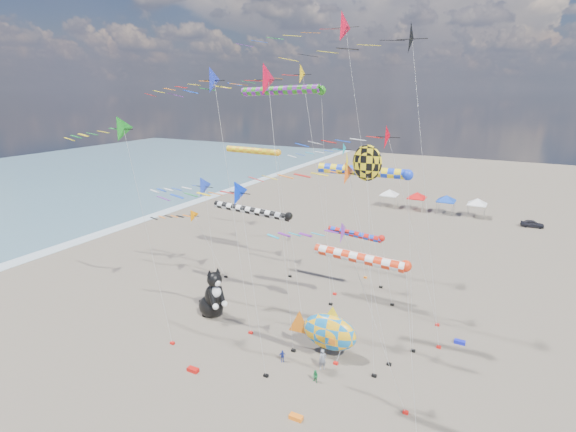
% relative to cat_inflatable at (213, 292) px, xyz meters
% --- Properties ---
extents(ground, '(260.00, 260.00, 0.00)m').
position_rel_cat_inflatable_xyz_m(ground, '(9.63, -11.45, -2.56)').
color(ground, brown).
rests_on(ground, ground).
extents(delta_kite_0, '(14.82, 2.61, 26.07)m').
position_rel_cat_inflatable_xyz_m(delta_kite_0, '(15.14, 4.28, 21.91)').
color(delta_kite_0, black).
rests_on(delta_kite_0, ground).
extents(delta_kite_1, '(9.13, 1.62, 13.35)m').
position_rel_cat_inflatable_xyz_m(delta_kite_1, '(14.83, -4.97, 9.58)').
color(delta_kite_1, purple).
rests_on(delta_kite_1, ground).
extents(delta_kite_2, '(10.27, 1.65, 7.86)m').
position_rel_cat_inflatable_xyz_m(delta_kite_2, '(-9.47, 8.06, 4.06)').
color(delta_kite_2, orange).
rests_on(delta_kite_2, ground).
extents(delta_kite_3, '(16.92, 3.22, 28.66)m').
position_rel_cat_inflatable_xyz_m(delta_kite_3, '(7.32, 13.62, 24.27)').
color(delta_kite_3, red).
rests_on(delta_kite_3, ground).
extents(delta_kite_4, '(9.61, 2.19, 19.19)m').
position_rel_cat_inflatable_xyz_m(delta_kite_4, '(-3.47, -5.68, 15.23)').
color(delta_kite_4, '#158A1F').
rests_on(delta_kite_4, ground).
extents(delta_kite_5, '(8.94, 2.19, 13.31)m').
position_rel_cat_inflatable_xyz_m(delta_kite_5, '(-3.09, 1.24, 9.37)').
color(delta_kite_5, blue).
rests_on(delta_kite_5, ground).
extents(delta_kite_6, '(8.86, 1.71, 15.48)m').
position_rel_cat_inflatable_xyz_m(delta_kite_6, '(6.56, 15.33, 11.66)').
color(delta_kite_6, '#0AA7BC').
rests_on(delta_kite_6, ground).
extents(delta_kite_7, '(10.13, 1.96, 14.96)m').
position_rel_cat_inflatable_xyz_m(delta_kite_7, '(5.24, -5.86, 11.07)').
color(delta_kite_7, '#042DDF').
rests_on(delta_kite_7, ground).
extents(delta_kite_8, '(11.78, 2.68, 23.13)m').
position_rel_cat_inflatable_xyz_m(delta_kite_8, '(6.27, -1.87, 18.98)').
color(delta_kite_8, red).
rests_on(delta_kite_8, ground).
extents(delta_kite_9, '(13.61, 2.12, 23.53)m').
position_rel_cat_inflatable_xyz_m(delta_kite_9, '(3.35, 9.68, 19.53)').
color(delta_kite_9, yellow).
rests_on(delta_kite_9, ground).
extents(delta_kite_10, '(13.28, 2.35, 18.28)m').
position_rel_cat_inflatable_xyz_m(delta_kite_10, '(13.78, 8.04, 14.25)').
color(delta_kite_10, red).
rests_on(delta_kite_10, ground).
extents(delta_kite_11, '(12.33, 1.95, 16.01)m').
position_rel_cat_inflatable_xyz_m(delta_kite_11, '(11.60, -0.08, 12.10)').
color(delta_kite_11, '#FF5F15').
rests_on(delta_kite_11, ground).
extents(delta_kite_12, '(9.51, 2.27, 22.91)m').
position_rel_cat_inflatable_xyz_m(delta_kite_12, '(1.73, -1.11, 18.93)').
color(delta_kite_12, '#1D32C5').
rests_on(delta_kite_12, ground).
extents(windsock_0, '(8.90, 0.83, 15.20)m').
position_rel_cat_inflatable_xyz_m(windsock_0, '(13.69, 2.71, 12.17)').
color(windsock_0, blue).
rests_on(windsock_0, ground).
extents(windsock_1, '(9.47, 0.73, 10.57)m').
position_rel_cat_inflatable_xyz_m(windsock_1, '(3.20, 2.69, 7.60)').
color(windsock_1, black).
rests_on(windsock_1, ground).
extents(windsock_2, '(7.25, 0.68, 7.27)m').
position_rel_cat_inflatable_xyz_m(windsock_2, '(10.71, 10.08, 4.32)').
color(windsock_2, red).
rests_on(windsock_2, ground).
extents(windsock_3, '(7.36, 0.69, 11.63)m').
position_rel_cat_inflatable_xyz_m(windsock_3, '(16.76, -6.81, 8.65)').
color(windsock_3, red).
rests_on(windsock_3, ground).
extents(windsock_4, '(10.16, 0.86, 21.33)m').
position_rel_cat_inflatable_xyz_m(windsock_4, '(3.80, 7.31, 18.27)').
color(windsock_4, '#258818').
rests_on(windsock_4, ground).
extents(windsock_5, '(8.31, 0.73, 14.73)m').
position_rel_cat_inflatable_xyz_m(windsock_5, '(-2.19, 11.61, 11.72)').
color(windsock_5, orange).
rests_on(windsock_5, ground).
extents(angelfish_kite, '(3.74, 3.02, 17.24)m').
position_rel_cat_inflatable_xyz_m(angelfish_kite, '(14.31, -0.08, 13.23)').
color(angelfish_kite, yellow).
rests_on(angelfish_kite, ground).
extents(cat_inflatable, '(4.23, 3.30, 5.11)m').
position_rel_cat_inflatable_xyz_m(cat_inflatable, '(0.00, 0.00, 0.00)').
color(cat_inflatable, black).
rests_on(cat_inflatable, ground).
extents(fish_inflatable, '(6.12, 2.19, 4.44)m').
position_rel_cat_inflatable_xyz_m(fish_inflatable, '(12.27, -0.91, -0.46)').
color(fish_inflatable, '#1374BF').
rests_on(fish_inflatable, ground).
extents(person_adult, '(0.74, 0.73, 1.72)m').
position_rel_cat_inflatable_xyz_m(person_adult, '(12.64, -2.99, -1.70)').
color(person_adult, gray).
rests_on(person_adult, ground).
extents(child_green, '(0.58, 0.52, 1.00)m').
position_rel_cat_inflatable_xyz_m(child_green, '(12.82, -4.74, -2.05)').
color(child_green, '#18803F').
rests_on(child_green, ground).
extents(child_blue, '(0.62, 0.58, 1.02)m').
position_rel_cat_inflatable_xyz_m(child_blue, '(9.40, -3.56, -2.04)').
color(child_blue, navy).
rests_on(child_blue, ground).
extents(kite_bag_0, '(0.90, 0.44, 0.30)m').
position_rel_cat_inflatable_xyz_m(kite_bag_0, '(3.90, -7.92, -2.41)').
color(kite_bag_0, red).
rests_on(kite_bag_0, ground).
extents(kite_bag_1, '(0.90, 0.44, 0.30)m').
position_rel_cat_inflatable_xyz_m(kite_bag_1, '(13.29, -8.87, -2.41)').
color(kite_bag_1, orange).
rests_on(kite_bag_1, ground).
extents(kite_bag_2, '(0.90, 0.44, 0.30)m').
position_rel_cat_inflatable_xyz_m(kite_bag_2, '(21.63, 5.82, -2.41)').
color(kite_bag_2, '#141BCA').
rests_on(kite_bag_2, ground).
extents(kite_bag_3, '(0.90, 0.44, 0.30)m').
position_rel_cat_inflatable_xyz_m(kite_bag_3, '(12.25, 2.83, -2.41)').
color(kite_bag_3, black).
rests_on(kite_bag_3, ground).
extents(tent_row, '(19.20, 4.20, 3.80)m').
position_rel_cat_inflatable_xyz_m(tent_row, '(11.13, 48.55, 0.59)').
color(tent_row, white).
rests_on(tent_row, ground).
extents(parked_car, '(3.46, 1.59, 1.15)m').
position_rel_cat_inflatable_xyz_m(parked_car, '(27.11, 46.55, -1.98)').
color(parked_car, '#26262D').
rests_on(parked_car, ground).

